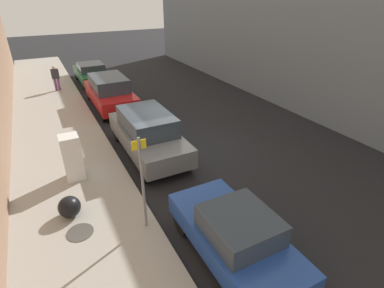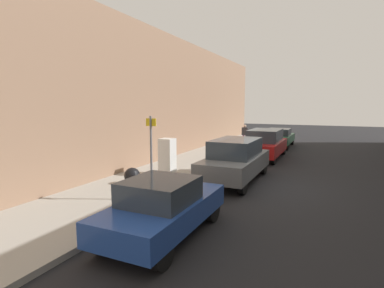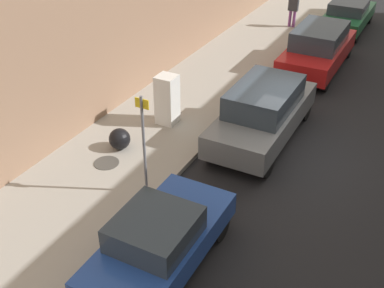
{
  "view_description": "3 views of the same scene",
  "coord_description": "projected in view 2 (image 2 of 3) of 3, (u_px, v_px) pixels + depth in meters",
  "views": [
    {
      "loc": [
        -4.28,
        -9.8,
        5.91
      ],
      "look_at": [
        -0.34,
        -2.22,
        1.47
      ],
      "focal_mm": 28.0,
      "sensor_mm": 36.0,
      "label": 1
    },
    {
      "loc": [
        2.61,
        -11.58,
        3.16
      ],
      "look_at": [
        -2.68,
        -0.25,
        1.54
      ],
      "focal_mm": 28.0,
      "sensor_mm": 36.0,
      "label": 2
    },
    {
      "loc": [
        3.04,
        -11.73,
        7.63
      ],
      "look_at": [
        -1.95,
        -2.26,
        0.94
      ],
      "focal_mm": 45.0,
      "sensor_mm": 36.0,
      "label": 3
    }
  ],
  "objects": [
    {
      "name": "parked_suv_gray",
      "position": [
        236.0,
        159.0,
        12.5
      ],
      "size": [
        1.87,
        4.8,
        1.76
      ],
      "color": "slate",
      "rests_on": "ground"
    },
    {
      "name": "discarded_refrigerator",
      "position": [
        167.0,
        156.0,
        13.1
      ],
      "size": [
        0.6,
        0.61,
        1.58
      ],
      "color": "white",
      "rests_on": "sidewalk_slab"
    },
    {
      "name": "street_sign_post",
      "position": [
        151.0,
        154.0,
        9.44
      ],
      "size": [
        0.36,
        0.07,
        2.68
      ],
      "color": "slate",
      "rests_on": "sidewalk_slab"
    },
    {
      "name": "parked_hatchback_blue",
      "position": [
        163.0,
        207.0,
        7.17
      ],
      "size": [
        1.7,
        3.87,
        1.45
      ],
      "color": "#23479E",
      "rests_on": "ground"
    },
    {
      "name": "ground_plane",
      "position": [
        256.0,
        185.0,
        11.9
      ],
      "size": [
        80.0,
        80.0,
        0.0
      ],
      "primitive_type": "plane",
      "color": "black"
    },
    {
      "name": "building_facade_near",
      "position": [
        113.0,
        97.0,
        14.38
      ],
      "size": [
        2.26,
        39.6,
        7.14
      ],
      "primitive_type": "cube",
      "color": "#937056",
      "rests_on": "ground"
    },
    {
      "name": "pedestrian_walking_far",
      "position": [
        245.0,
        134.0,
        22.65
      ],
      "size": [
        0.45,
        0.22,
        1.56
      ],
      "rotation": [
        0.0,
        0.0,
        3.65
      ],
      "color": "#7A3D7F",
      "rests_on": "sidewalk_slab"
    },
    {
      "name": "parked_suv_red",
      "position": [
        265.0,
        144.0,
        17.93
      ],
      "size": [
        1.94,
        4.83,
        1.72
      ],
      "color": "red",
      "rests_on": "ground"
    },
    {
      "name": "parked_sedan_green",
      "position": [
        279.0,
        137.0,
        22.74
      ],
      "size": [
        1.8,
        4.43,
        1.42
      ],
      "color": "#1E6038",
      "rests_on": "ground"
    },
    {
      "name": "trash_bag",
      "position": [
        132.0,
        176.0,
        11.56
      ],
      "size": [
        0.62,
        0.62,
        0.62
      ],
      "primitive_type": "sphere",
      "color": "black",
      "rests_on": "sidewalk_slab"
    },
    {
      "name": "manhole_cover",
      "position": [
        121.0,
        189.0,
        10.82
      ],
      "size": [
        0.7,
        0.7,
        0.02
      ],
      "primitive_type": "cylinder",
      "color": "#47443F",
      "rests_on": "sidewalk_slab"
    },
    {
      "name": "sidewalk_slab",
      "position": [
        168.0,
        174.0,
        13.58
      ],
      "size": [
        3.68,
        44.0,
        0.15
      ],
      "primitive_type": "cube",
      "color": "#9E998E",
      "rests_on": "ground"
    }
  ]
}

